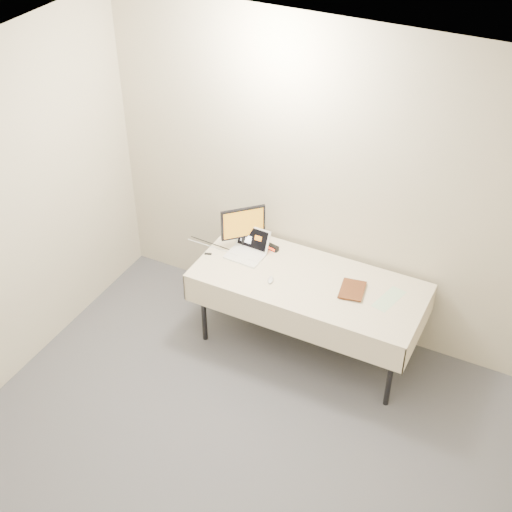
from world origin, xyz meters
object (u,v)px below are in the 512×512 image
at_px(table, 309,286).
at_px(monitor, 243,225).
at_px(book, 341,277).
at_px(laptop, 248,249).

bearing_deg(table, monitor, 166.85).
xyz_separation_m(table, book, (0.26, 0.01, 0.19)).
bearing_deg(laptop, monitor, 144.45).
bearing_deg(monitor, laptop, -82.48).
distance_m(laptop, monitor, 0.20).
distance_m(laptop, book, 0.87).
bearing_deg(monitor, table, -57.45).
xyz_separation_m(monitor, book, (0.94, -0.15, -0.10)).
relative_size(table, book, 7.41).
height_order(laptop, book, book).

